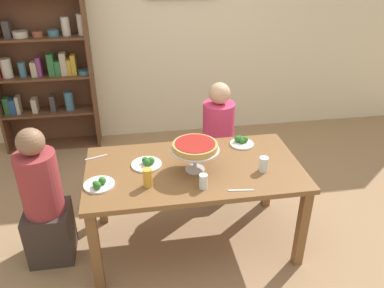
{
  "coord_description": "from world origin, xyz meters",
  "views": [
    {
      "loc": [
        -0.43,
        -2.52,
        2.32
      ],
      "look_at": [
        0.0,
        0.1,
        0.89
      ],
      "focal_mm": 36.29,
      "sensor_mm": 36.0,
      "label": 1
    }
  ],
  "objects_px": {
    "water_glass_clear_near": "(203,181)",
    "diner_far_right": "(218,147)",
    "water_glass_clear_far": "(264,164)",
    "bookshelf": "(40,56)",
    "diner_head_west": "(45,206)",
    "deep_dish_pizza_stand": "(195,148)",
    "salad_plate_far_diner": "(147,163)",
    "salad_plate_spare": "(99,184)",
    "dining_table": "(194,177)",
    "beer_glass_amber_tall": "(148,178)",
    "cutlery_knife_near": "(241,190)",
    "salad_plate_near_diner": "(241,142)",
    "cutlery_fork_near": "(96,157)"
  },
  "relations": [
    {
      "from": "deep_dish_pizza_stand",
      "to": "diner_far_right",
      "type": "bearing_deg",
      "value": 65.14
    },
    {
      "from": "water_glass_clear_far",
      "to": "water_glass_clear_near",
      "type": "bearing_deg",
      "value": -163.12
    },
    {
      "from": "deep_dish_pizza_stand",
      "to": "salad_plate_near_diner",
      "type": "height_order",
      "value": "deep_dish_pizza_stand"
    },
    {
      "from": "cutlery_knife_near",
      "to": "diner_head_west",
      "type": "bearing_deg",
      "value": 172.11
    },
    {
      "from": "cutlery_knife_near",
      "to": "diner_far_right",
      "type": "bearing_deg",
      "value": 92.63
    },
    {
      "from": "deep_dish_pizza_stand",
      "to": "salad_plate_far_diner",
      "type": "relative_size",
      "value": 1.54
    },
    {
      "from": "salad_plate_near_diner",
      "to": "salad_plate_spare",
      "type": "distance_m",
      "value": 1.26
    },
    {
      "from": "water_glass_clear_far",
      "to": "salad_plate_far_diner",
      "type": "bearing_deg",
      "value": 165.72
    },
    {
      "from": "cutlery_fork_near",
      "to": "cutlery_knife_near",
      "type": "bearing_deg",
      "value": 129.9
    },
    {
      "from": "dining_table",
      "to": "beer_glass_amber_tall",
      "type": "distance_m",
      "value": 0.45
    },
    {
      "from": "salad_plate_spare",
      "to": "water_glass_clear_near",
      "type": "bearing_deg",
      "value": -10.74
    },
    {
      "from": "beer_glass_amber_tall",
      "to": "cutlery_fork_near",
      "type": "distance_m",
      "value": 0.61
    },
    {
      "from": "salad_plate_spare",
      "to": "beer_glass_amber_tall",
      "type": "bearing_deg",
      "value": -8.5
    },
    {
      "from": "diner_far_right",
      "to": "cutlery_knife_near",
      "type": "xyz_separation_m",
      "value": [
        -0.09,
        -1.09,
        0.25
      ]
    },
    {
      "from": "water_glass_clear_near",
      "to": "bookshelf",
      "type": "bearing_deg",
      "value": 122.04
    },
    {
      "from": "deep_dish_pizza_stand",
      "to": "cutlery_fork_near",
      "type": "distance_m",
      "value": 0.84
    },
    {
      "from": "salad_plate_spare",
      "to": "dining_table",
      "type": "bearing_deg",
      "value": 11.67
    },
    {
      "from": "deep_dish_pizza_stand",
      "to": "salad_plate_far_diner",
      "type": "bearing_deg",
      "value": 160.69
    },
    {
      "from": "dining_table",
      "to": "salad_plate_spare",
      "type": "distance_m",
      "value": 0.73
    },
    {
      "from": "salad_plate_near_diner",
      "to": "water_glass_clear_far",
      "type": "xyz_separation_m",
      "value": [
        0.05,
        -0.44,
        0.03
      ]
    },
    {
      "from": "salad_plate_far_diner",
      "to": "cutlery_knife_near",
      "type": "height_order",
      "value": "salad_plate_far_diner"
    },
    {
      "from": "deep_dish_pizza_stand",
      "to": "diner_head_west",
      "type": "bearing_deg",
      "value": 176.85
    },
    {
      "from": "salad_plate_spare",
      "to": "cutlery_fork_near",
      "type": "distance_m",
      "value": 0.42
    },
    {
      "from": "salad_plate_spare",
      "to": "cutlery_fork_near",
      "type": "relative_size",
      "value": 1.23
    },
    {
      "from": "diner_head_west",
      "to": "bookshelf",
      "type": "bearing_deg",
      "value": 97.5
    },
    {
      "from": "dining_table",
      "to": "water_glass_clear_far",
      "type": "bearing_deg",
      "value": -14.88
    },
    {
      "from": "salad_plate_far_diner",
      "to": "salad_plate_spare",
      "type": "bearing_deg",
      "value": -146.65
    },
    {
      "from": "diner_head_west",
      "to": "beer_glass_amber_tall",
      "type": "height_order",
      "value": "diner_head_west"
    },
    {
      "from": "salad_plate_far_diner",
      "to": "diner_far_right",
      "type": "bearing_deg",
      "value": 41.91
    },
    {
      "from": "deep_dish_pizza_stand",
      "to": "cutlery_knife_near",
      "type": "xyz_separation_m",
      "value": [
        0.27,
        -0.32,
        -0.19
      ]
    },
    {
      "from": "bookshelf",
      "to": "diner_head_west",
      "type": "relative_size",
      "value": 1.92
    },
    {
      "from": "diner_far_right",
      "to": "deep_dish_pizza_stand",
      "type": "bearing_deg",
      "value": -24.86
    },
    {
      "from": "water_glass_clear_near",
      "to": "water_glass_clear_far",
      "type": "height_order",
      "value": "water_glass_clear_far"
    },
    {
      "from": "bookshelf",
      "to": "cutlery_fork_near",
      "type": "bearing_deg",
      "value": -69.11
    },
    {
      "from": "salad_plate_spare",
      "to": "water_glass_clear_near",
      "type": "relative_size",
      "value": 2.04
    },
    {
      "from": "salad_plate_spare",
      "to": "beer_glass_amber_tall",
      "type": "height_order",
      "value": "beer_glass_amber_tall"
    },
    {
      "from": "salad_plate_spare",
      "to": "cutlery_fork_near",
      "type": "height_order",
      "value": "salad_plate_spare"
    },
    {
      "from": "beer_glass_amber_tall",
      "to": "water_glass_clear_far",
      "type": "height_order",
      "value": "beer_glass_amber_tall"
    },
    {
      "from": "cutlery_fork_near",
      "to": "deep_dish_pizza_stand",
      "type": "bearing_deg",
      "value": 139.07
    },
    {
      "from": "bookshelf",
      "to": "cutlery_fork_near",
      "type": "relative_size",
      "value": 12.29
    },
    {
      "from": "water_glass_clear_near",
      "to": "cutlery_fork_near",
      "type": "relative_size",
      "value": 0.6
    },
    {
      "from": "salad_plate_far_diner",
      "to": "salad_plate_spare",
      "type": "distance_m",
      "value": 0.42
    },
    {
      "from": "deep_dish_pizza_stand",
      "to": "bookshelf",
      "type": "bearing_deg",
      "value": 124.72
    },
    {
      "from": "diner_far_right",
      "to": "cutlery_knife_near",
      "type": "bearing_deg",
      "value": -4.5
    },
    {
      "from": "dining_table",
      "to": "salad_plate_far_diner",
      "type": "xyz_separation_m",
      "value": [
        -0.36,
        0.09,
        0.11
      ]
    },
    {
      "from": "deep_dish_pizza_stand",
      "to": "water_glass_clear_far",
      "type": "distance_m",
      "value": 0.53
    },
    {
      "from": "water_glass_clear_near",
      "to": "diner_far_right",
      "type": "bearing_deg",
      "value": 71.38
    },
    {
      "from": "diner_far_right",
      "to": "water_glass_clear_near",
      "type": "relative_size",
      "value": 10.58
    },
    {
      "from": "water_glass_clear_far",
      "to": "cutlery_knife_near",
      "type": "xyz_separation_m",
      "value": [
        -0.24,
        -0.23,
        -0.05
      ]
    },
    {
      "from": "salad_plate_far_diner",
      "to": "salad_plate_spare",
      "type": "xyz_separation_m",
      "value": [
        -0.35,
        -0.23,
        0.0
      ]
    }
  ]
}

